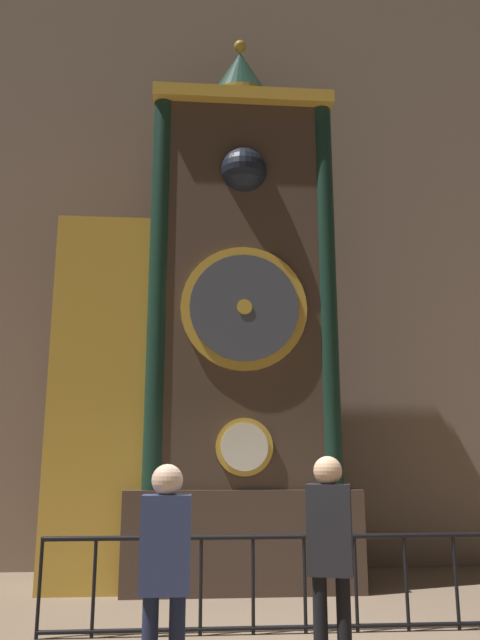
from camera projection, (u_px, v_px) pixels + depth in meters
cathedral_back_wall at (234, 163)px, 11.50m from camera, size 24.00×0.32×14.09m
clock_tower at (212, 338)px, 9.23m from camera, size 4.21×1.80×8.51m
railing_fence at (279, 578)px, 6.24m from camera, size 4.73×0.05×0.94m
visitor_near at (165, 561)px, 4.26m from camera, size 0.34×0.23×1.64m
visitor_far at (330, 545)px, 4.80m from camera, size 0.39×0.31×1.70m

